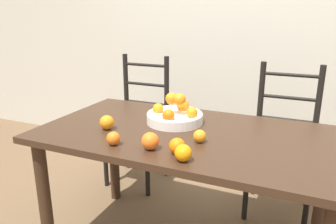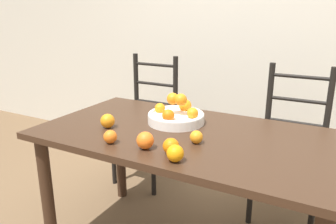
% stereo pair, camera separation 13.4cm
% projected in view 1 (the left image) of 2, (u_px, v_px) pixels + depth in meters
% --- Properties ---
extents(wall_back, '(8.00, 0.06, 2.60)m').
position_uv_depth(wall_back, '(246.00, 20.00, 2.83)').
color(wall_back, beige).
rests_on(wall_back, ground_plane).
extents(dining_table, '(1.57, 0.86, 0.76)m').
position_uv_depth(dining_table, '(187.00, 150.00, 1.76)').
color(dining_table, '#382316').
rests_on(dining_table, ground_plane).
extents(fruit_bowl, '(0.32, 0.32, 0.17)m').
position_uv_depth(fruit_bowl, '(175.00, 115.00, 1.86)').
color(fruit_bowl, white).
rests_on(fruit_bowl, dining_table).
extents(orange_loose_0, '(0.06, 0.06, 0.06)m').
position_uv_depth(orange_loose_0, '(200.00, 136.00, 1.58)').
color(orange_loose_0, orange).
rests_on(orange_loose_0, dining_table).
extents(orange_loose_1, '(0.07, 0.07, 0.07)m').
position_uv_depth(orange_loose_1, '(183.00, 153.00, 1.38)').
color(orange_loose_1, orange).
rests_on(orange_loose_1, dining_table).
extents(orange_loose_2, '(0.07, 0.07, 0.07)m').
position_uv_depth(orange_loose_2, '(177.00, 146.00, 1.45)').
color(orange_loose_2, orange).
rests_on(orange_loose_2, dining_table).
extents(orange_loose_3, '(0.08, 0.08, 0.08)m').
position_uv_depth(orange_loose_3, '(150.00, 141.00, 1.49)').
color(orange_loose_3, orange).
rests_on(orange_loose_3, dining_table).
extents(orange_loose_4, '(0.07, 0.07, 0.07)m').
position_uv_depth(orange_loose_4, '(113.00, 138.00, 1.55)').
color(orange_loose_4, orange).
rests_on(orange_loose_4, dining_table).
extents(orange_loose_5, '(0.08, 0.08, 0.08)m').
position_uv_depth(orange_loose_5, '(107.00, 122.00, 1.75)').
color(orange_loose_5, orange).
rests_on(orange_loose_5, dining_table).
extents(chair_left, '(0.42, 0.40, 1.04)m').
position_uv_depth(chair_left, '(139.00, 125.00, 2.68)').
color(chair_left, black).
rests_on(chair_left, ground_plane).
extents(chair_right, '(0.42, 0.40, 1.04)m').
position_uv_depth(chair_right, '(283.00, 146.00, 2.25)').
color(chair_right, black).
rests_on(chair_right, ground_plane).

